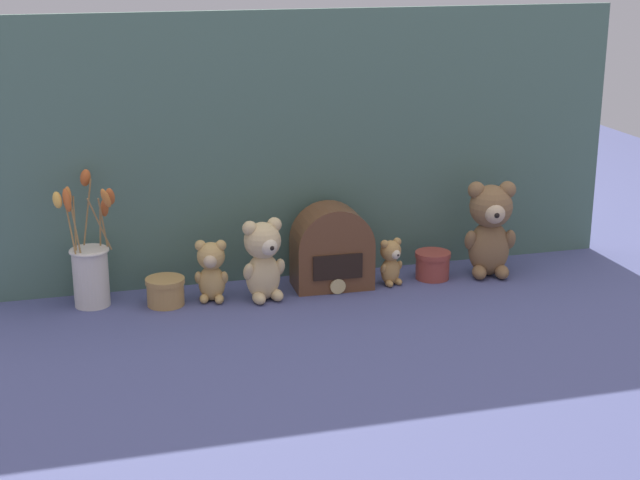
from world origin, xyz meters
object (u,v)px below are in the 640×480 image
teddy_bear_small (211,269)px  decorative_tin_short (165,291)px  teddy_bear_medium (263,258)px  flower_vase (90,267)px  decorative_tin_tall (433,265)px  teddy_bear_large (490,227)px  teddy_bear_tiny (391,261)px  vintage_radio (332,251)px

teddy_bear_small → decorative_tin_short: teddy_bear_small is taller
teddy_bear_medium → decorative_tin_short: size_ratio=2.15×
teddy_bear_small → flower_vase: bearing=171.0°
flower_vase → decorative_tin_tall: (0.92, -0.04, -0.07)m
teddy_bear_medium → flower_vase: size_ratio=0.62×
teddy_bear_large → flower_vase: flower_vase is taller
teddy_bear_medium → decorative_tin_tall: (0.48, 0.04, -0.07)m
teddy_bear_tiny → decorative_tin_short: teddy_bear_tiny is taller
teddy_bear_large → vintage_radio: (-0.45, 0.03, -0.04)m
decorative_tin_tall → teddy_bear_tiny: bearing=-173.2°
teddy_bear_medium → decorative_tin_short: 0.26m
teddy_bear_large → flower_vase: bearing=177.0°
decorative_tin_tall → teddy_bear_medium: bearing=-175.7°
flower_vase → decorative_tin_short: 0.20m
flower_vase → decorative_tin_short: size_ratio=3.46×
teddy_bear_large → teddy_bear_small: 0.78m
decorative_tin_short → decorative_tin_tall: bearing=0.5°
flower_vase → vintage_radio: size_ratio=1.54×
teddy_bear_small → decorative_tin_tall: teddy_bear_small is taller
vintage_radio → decorative_tin_short: 0.45m
teddy_bear_tiny → vintage_radio: (-0.16, 0.03, 0.03)m
teddy_bear_large → teddy_bear_medium: (-0.64, -0.02, -0.03)m
flower_vase → vintage_radio: (0.63, -0.03, -0.01)m
vintage_radio → decorative_tin_short: vintage_radio is taller
teddy_bear_medium → flower_vase: flower_vase is taller
decorative_tin_short → teddy_bear_large: bearing=-0.7°
teddy_bear_tiny → teddy_bear_medium: bearing=-176.6°
teddy_bear_large → teddy_bear_medium: size_ratio=1.24×
teddy_bear_medium → teddy_bear_small: 0.14m
vintage_radio → decorative_tin_tall: 0.29m
teddy_bear_medium → decorative_tin_tall: size_ratio=2.21×
decorative_tin_short → teddy_bear_tiny: bearing=-0.8°
teddy_bear_large → teddy_bear_tiny: (-0.29, 0.00, -0.07)m
teddy_bear_small → vintage_radio: 0.33m
teddy_bear_medium → flower_vase: bearing=170.0°
teddy_bear_large → teddy_bear_small: (-0.77, 0.01, -0.05)m
teddy_bear_large → vintage_radio: size_ratio=1.19×
teddy_bear_large → decorative_tin_short: 0.90m
teddy_bear_tiny → decorative_tin_short: 0.61m
flower_vase → decorative_tin_short: (0.18, -0.05, -0.07)m
teddy_bear_tiny → decorative_tin_tall: bearing=6.8°
teddy_bear_small → teddy_bear_tiny: size_ratio=1.27×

